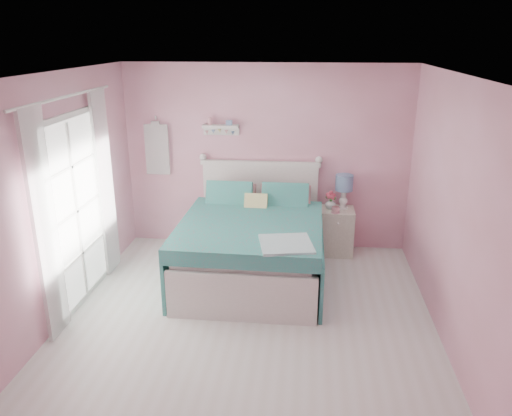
% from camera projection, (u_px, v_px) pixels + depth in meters
% --- Properties ---
extents(floor, '(4.50, 4.50, 0.00)m').
position_uv_depth(floor, '(247.00, 325.00, 5.34)').
color(floor, silver).
rests_on(floor, ground).
extents(room_shell, '(4.50, 4.50, 4.50)m').
position_uv_depth(room_shell, '(246.00, 183.00, 4.82)').
color(room_shell, '#C27B88').
rests_on(room_shell, floor).
extents(bed, '(1.74, 2.19, 1.27)m').
position_uv_depth(bed, '(252.00, 246.00, 6.30)').
color(bed, silver).
rests_on(bed, floor).
extents(nightstand, '(0.45, 0.45, 0.66)m').
position_uv_depth(nightstand, '(337.00, 231.00, 7.02)').
color(nightstand, beige).
rests_on(nightstand, floor).
extents(table_lamp, '(0.24, 0.24, 0.48)m').
position_uv_depth(table_lamp, '(344.00, 185.00, 6.84)').
color(table_lamp, white).
rests_on(table_lamp, nightstand).
extents(vase, '(0.17, 0.17, 0.16)m').
position_uv_depth(vase, '(331.00, 203.00, 6.91)').
color(vase, white).
rests_on(vase, nightstand).
extents(teacup, '(0.14, 0.14, 0.09)m').
position_uv_depth(teacup, '(336.00, 210.00, 6.76)').
color(teacup, pink).
rests_on(teacup, nightstand).
extents(roses, '(0.14, 0.11, 0.12)m').
position_uv_depth(roses, '(331.00, 195.00, 6.87)').
color(roses, '#E14D68').
rests_on(roses, vase).
extents(wall_shelf, '(0.50, 0.15, 0.25)m').
position_uv_depth(wall_shelf, '(221.00, 127.00, 6.90)').
color(wall_shelf, silver).
rests_on(wall_shelf, room_shell).
extents(hanging_dress, '(0.34, 0.03, 0.72)m').
position_uv_depth(hanging_dress, '(157.00, 150.00, 7.09)').
color(hanging_dress, white).
rests_on(hanging_dress, room_shell).
extents(french_door, '(0.04, 1.32, 2.16)m').
position_uv_depth(french_door, '(76.00, 212.00, 5.56)').
color(french_door, silver).
rests_on(french_door, floor).
extents(curtain_near, '(0.04, 0.40, 2.32)m').
position_uv_depth(curtain_near, '(45.00, 227.00, 4.82)').
color(curtain_near, white).
rests_on(curtain_near, floor).
extents(curtain_far, '(0.04, 0.40, 2.32)m').
position_uv_depth(curtain_far, '(105.00, 184.00, 6.22)').
color(curtain_far, white).
rests_on(curtain_far, floor).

